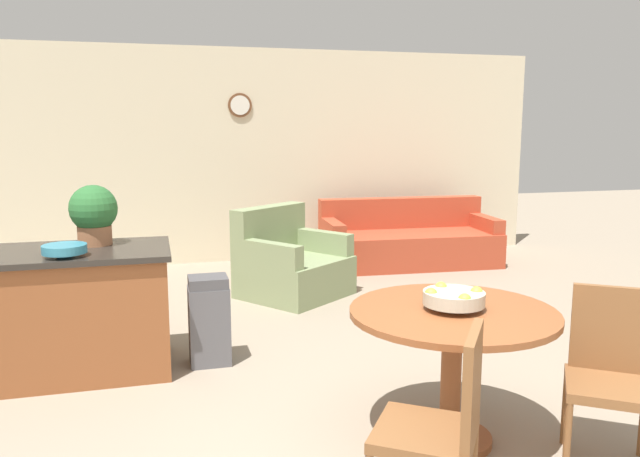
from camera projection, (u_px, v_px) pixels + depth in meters
wall_back at (243, 156)px, 7.96m from camera, size 8.00×0.09×2.70m
dining_table at (452, 340)px, 3.39m from camera, size 1.12×1.12×0.76m
dining_chair_near_left at (443, 421)px, 2.64m from camera, size 0.58×0.58×0.91m
dining_chair_near_right at (610, 369)px, 3.21m from camera, size 0.58×0.58×0.91m
fruit_bowl at (454, 298)px, 3.35m from camera, size 0.33×0.33×0.12m
kitchen_island at (79, 311)px, 4.40m from camera, size 1.27×0.80×0.89m
teal_bowl at (64, 249)px, 4.09m from camera, size 0.28×0.28×0.08m
potted_plant at (94, 213)px, 4.47m from camera, size 0.34×0.34×0.43m
trash_bin at (209, 321)px, 4.58m from camera, size 0.29×0.25×0.66m
couch at (408, 242)px, 7.88m from camera, size 2.21×1.07×0.81m
armchair at (290, 266)px, 6.43m from camera, size 1.30×1.28×0.91m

